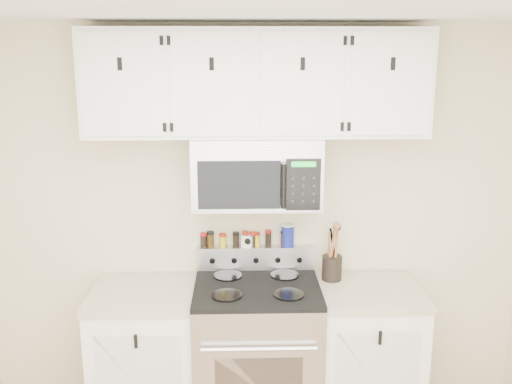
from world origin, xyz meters
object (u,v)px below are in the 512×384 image
microwave (257,171)px  utensil_crock (332,266)px  range (257,354)px  salt_canister (288,235)px

microwave → utensil_crock: (0.48, 0.02, -0.62)m
microwave → utensil_crock: size_ratio=2.07×
utensil_crock → microwave: bearing=-177.1°
utensil_crock → range: bearing=-162.5°
microwave → salt_canister: bearing=37.0°
utensil_crock → salt_canister: utensil_crock is taller
utensil_crock → salt_canister: 0.34m
salt_canister → microwave: bearing=-143.0°
microwave → salt_canister: microwave is taller
range → microwave: microwave is taller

